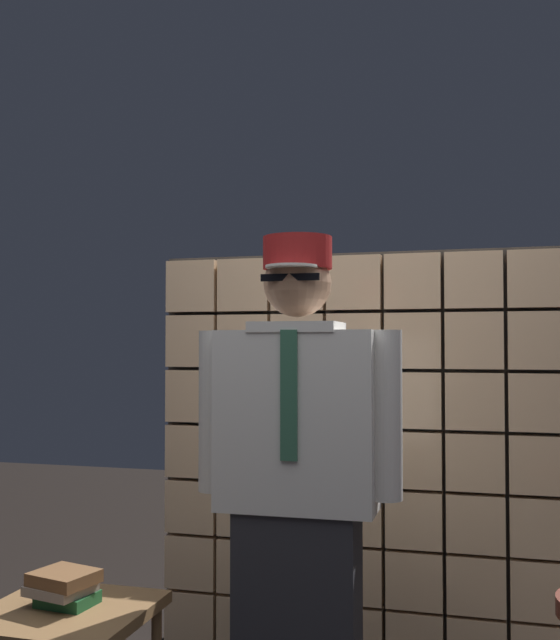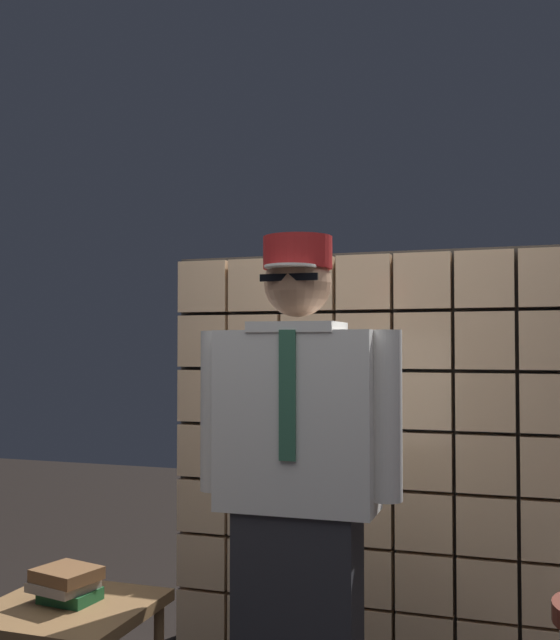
# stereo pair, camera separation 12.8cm
# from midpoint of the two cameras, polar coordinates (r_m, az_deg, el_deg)

# --- Properties ---
(glass_block_wall) EXTENTS (1.86, 0.10, 1.86)m
(glass_block_wall) POSITION_cam_midpoint_polar(r_m,az_deg,el_deg) (3.48, 4.65, -10.25)
(glass_block_wall) COLOR #E0B78C
(glass_block_wall) RESTS_ON ground
(standing_person) EXTENTS (0.71, 0.30, 1.79)m
(standing_person) POSITION_cam_midpoint_polar(r_m,az_deg,el_deg) (2.62, -0.10, -12.57)
(standing_person) COLOR #28282D
(standing_person) RESTS_ON ground
(side_table) EXTENTS (0.52, 0.52, 0.56)m
(side_table) POSITION_cam_midpoint_polar(r_m,az_deg,el_deg) (2.76, -17.23, -21.55)
(side_table) COLOR brown
(side_table) RESTS_ON ground
(book_stack) EXTENTS (0.23, 0.21, 0.11)m
(book_stack) POSITION_cam_midpoint_polar(r_m,az_deg,el_deg) (2.74, -17.33, -18.69)
(book_stack) COLOR #1E592D
(book_stack) RESTS_ON side_table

